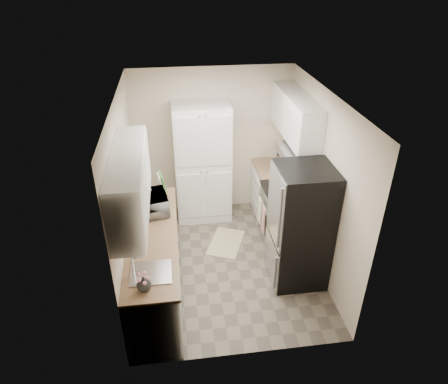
# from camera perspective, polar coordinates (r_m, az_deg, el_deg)

# --- Properties ---
(ground) EXTENTS (3.20, 3.20, 0.00)m
(ground) POSITION_cam_1_polar(r_m,az_deg,el_deg) (6.01, 0.24, -10.02)
(ground) COLOR #665B4C
(ground) RESTS_ON ground
(room_shell) EXTENTS (2.64, 3.24, 2.52)m
(room_shell) POSITION_cam_1_polar(r_m,az_deg,el_deg) (5.11, 0.09, 3.97)
(room_shell) COLOR beige
(room_shell) RESTS_ON ground
(pantry_cabinet) EXTENTS (0.90, 0.55, 2.00)m
(pantry_cabinet) POSITION_cam_1_polar(r_m,az_deg,el_deg) (6.55, -3.07, 4.03)
(pantry_cabinet) COLOR white
(pantry_cabinet) RESTS_ON ground
(base_cabinet_left) EXTENTS (0.60, 2.30, 0.88)m
(base_cabinet_left) POSITION_cam_1_polar(r_m,az_deg,el_deg) (5.38, -9.78, -10.14)
(base_cabinet_left) COLOR white
(base_cabinet_left) RESTS_ON ground
(countertop_left) EXTENTS (0.63, 2.33, 0.04)m
(countertop_left) POSITION_cam_1_polar(r_m,az_deg,el_deg) (5.10, -10.22, -6.18)
(countertop_left) COLOR #846647
(countertop_left) RESTS_ON base_cabinet_left
(base_cabinet_right) EXTENTS (0.60, 0.80, 0.88)m
(base_cabinet_right) POSITION_cam_1_polar(r_m,az_deg,el_deg) (6.89, 7.06, -0.05)
(base_cabinet_right) COLOR white
(base_cabinet_right) RESTS_ON ground
(countertop_right) EXTENTS (0.63, 0.83, 0.04)m
(countertop_right) POSITION_cam_1_polar(r_m,az_deg,el_deg) (6.67, 7.30, 3.36)
(countertop_right) COLOR #846647
(countertop_right) RESTS_ON base_cabinet_right
(electric_range) EXTENTS (0.71, 0.78, 1.13)m
(electric_range) POSITION_cam_1_polar(r_m,az_deg,el_deg) (6.21, 8.70, -3.44)
(electric_range) COLOR #B7B7BC
(electric_range) RESTS_ON ground
(refrigerator) EXTENTS (0.70, 0.72, 1.70)m
(refrigerator) POSITION_cam_1_polar(r_m,az_deg,el_deg) (5.37, 10.89, -4.84)
(refrigerator) COLOR #B7B7BC
(refrigerator) RESTS_ON ground
(microwave) EXTENTS (0.42, 0.54, 0.26)m
(microwave) POSITION_cam_1_polar(r_m,az_deg,el_deg) (5.45, -9.83, -1.57)
(microwave) COLOR #A3A3A7
(microwave) RESTS_ON countertop_left
(wine_bottle) EXTENTS (0.08, 0.08, 0.32)m
(wine_bottle) POSITION_cam_1_polar(r_m,az_deg,el_deg) (5.66, -11.40, -0.16)
(wine_bottle) COLOR black
(wine_bottle) RESTS_ON countertop_left
(flower_vase) EXTENTS (0.17, 0.17, 0.16)m
(flower_vase) POSITION_cam_1_polar(r_m,az_deg,el_deg) (4.30, -11.40, -12.70)
(flower_vase) COLOR silver
(flower_vase) RESTS_ON countertop_left
(cutting_board) EXTENTS (0.06, 0.25, 0.31)m
(cutting_board) POSITION_cam_1_polar(r_m,az_deg,el_deg) (5.86, -8.72, 1.20)
(cutting_board) COLOR green
(cutting_board) RESTS_ON countertop_left
(toaster_oven) EXTENTS (0.44, 0.51, 0.25)m
(toaster_oven) POSITION_cam_1_polar(r_m,az_deg,el_deg) (6.61, 8.27, 4.44)
(toaster_oven) COLOR silver
(toaster_oven) RESTS_ON countertop_right
(fruit_basket) EXTENTS (0.29, 0.29, 0.10)m
(fruit_basket) POSITION_cam_1_polar(r_m,az_deg,el_deg) (6.53, 8.57, 5.75)
(fruit_basket) COLOR #D75000
(fruit_basket) RESTS_ON toaster_oven
(kitchen_mat) EXTENTS (0.71, 0.87, 0.01)m
(kitchen_mat) POSITION_cam_1_polar(r_m,az_deg,el_deg) (6.38, 0.28, -7.22)
(kitchen_mat) COLOR #C2BA81
(kitchen_mat) RESTS_ON ground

